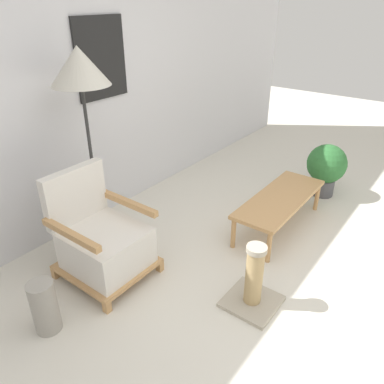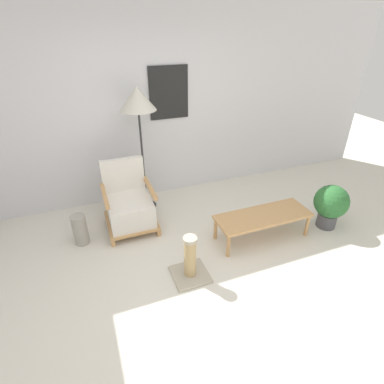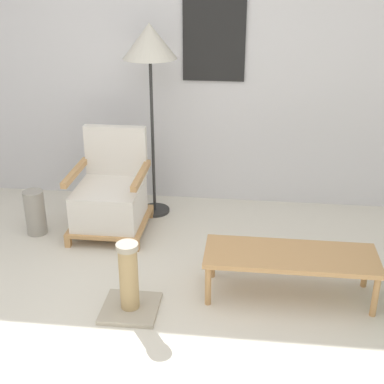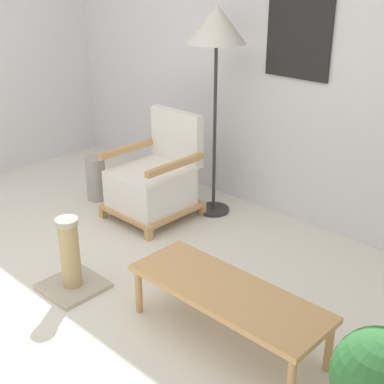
% 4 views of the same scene
% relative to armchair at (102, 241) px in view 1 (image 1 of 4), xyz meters
% --- Properties ---
extents(ground_plane, '(14.00, 14.00, 0.00)m').
position_rel_armchair_xyz_m(ground_plane, '(0.45, -1.49, -0.32)').
color(ground_plane, silver).
extents(wall_back, '(8.00, 0.09, 2.70)m').
position_rel_armchair_xyz_m(wall_back, '(0.46, 0.81, 1.04)').
color(wall_back, silver).
rests_on(wall_back, ground_plane).
extents(armchair, '(0.63, 0.68, 0.88)m').
position_rel_armchair_xyz_m(armchair, '(0.00, 0.00, 0.00)').
color(armchair, tan).
rests_on(armchair, ground_plane).
extents(floor_lamp, '(0.46, 0.46, 1.73)m').
position_rel_armchair_xyz_m(floor_lamp, '(0.31, 0.41, 1.21)').
color(floor_lamp, '#2D2D2D').
rests_on(floor_lamp, ground_plane).
extents(coffee_table, '(1.20, 0.43, 0.34)m').
position_rel_armchair_xyz_m(coffee_table, '(1.51, -0.83, -0.01)').
color(coffee_table, tan).
rests_on(coffee_table, ground_plane).
extents(vase, '(0.18, 0.18, 0.40)m').
position_rel_armchair_xyz_m(vase, '(-0.64, -0.14, -0.12)').
color(vase, '#9E998E').
rests_on(vase, ground_plane).
extents(potted_plant, '(0.44, 0.44, 0.60)m').
position_rel_armchair_xyz_m(potted_plant, '(2.46, -0.94, 0.03)').
color(potted_plant, '#4C4C51').
rests_on(potted_plant, ground_plane).
extents(scratching_post, '(0.38, 0.38, 0.52)m').
position_rel_armchair_xyz_m(scratching_post, '(0.42, -1.15, -0.13)').
color(scratching_post, '#B2A893').
rests_on(scratching_post, ground_plane).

